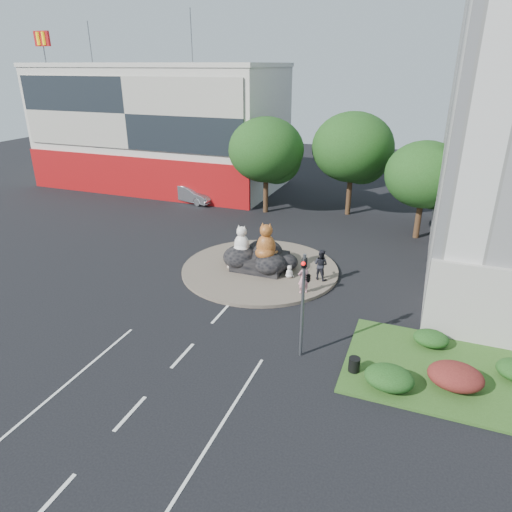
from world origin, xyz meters
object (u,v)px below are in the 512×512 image
at_px(cat_tabby, 266,241).
at_px(kitten_calico, 230,263).
at_px(kitten_white, 289,271).
at_px(pedestrian_dark, 321,265).
at_px(cat_white, 242,240).
at_px(parked_car, 191,194).
at_px(pedestrian_pink, 304,278).
at_px(litter_bin, 354,364).

height_order(cat_tabby, kitten_calico, cat_tabby).
bearing_deg(kitten_white, pedestrian_dark, -21.21).
xyz_separation_m(cat_white, pedestrian_dark, (5.16, -0.03, -0.89)).
relative_size(cat_white, kitten_calico, 2.30).
bearing_deg(kitten_calico, kitten_white, 33.56).
height_order(cat_white, kitten_calico, cat_white).
bearing_deg(cat_white, parked_car, 132.26).
bearing_deg(kitten_calico, cat_white, 79.84).
xyz_separation_m(cat_white, kitten_white, (3.34, -0.47, -1.44)).
xyz_separation_m(pedestrian_pink, pedestrian_dark, (0.47, 2.12, 0.05)).
xyz_separation_m(kitten_white, litter_bin, (5.32, -7.75, -0.17)).
relative_size(cat_white, kitten_white, 2.33).
bearing_deg(pedestrian_dark, pedestrian_pink, 93.85).
bearing_deg(cat_white, kitten_white, -5.68).
bearing_deg(pedestrian_pink, cat_tabby, -68.70).
bearing_deg(cat_white, pedestrian_dark, 1.99).
distance_m(kitten_white, parked_car, 19.13).
distance_m(kitten_calico, kitten_white, 3.88).
bearing_deg(kitten_white, cat_tabby, 133.40).
relative_size(kitten_calico, litter_bin, 1.30).
bearing_deg(kitten_white, pedestrian_pink, -85.99).
xyz_separation_m(parked_car, litter_bin, (19.25, -20.86, -0.38)).
xyz_separation_m(kitten_calico, kitten_white, (3.88, 0.15, -0.00)).
height_order(cat_tabby, parked_car, cat_tabby).
bearing_deg(parked_car, kitten_calico, -129.56).
xyz_separation_m(cat_white, parked_car, (-10.59, 12.64, -1.23)).
bearing_deg(litter_bin, cat_white, 136.50).
xyz_separation_m(cat_tabby, pedestrian_pink, (3.00, -2.02, -1.15)).
xyz_separation_m(cat_tabby, parked_car, (-12.28, 12.76, -1.43)).
distance_m(cat_white, kitten_calico, 1.66).
distance_m(parked_car, litter_bin, 28.38).
height_order(kitten_white, pedestrian_dark, pedestrian_dark).
distance_m(cat_tabby, pedestrian_pink, 3.80).
distance_m(pedestrian_pink, parked_car, 21.26).
height_order(parked_car, litter_bin, parked_car).
bearing_deg(parked_car, litter_bin, -124.02).
bearing_deg(kitten_white, parked_car, 101.96).
xyz_separation_m(cat_white, pedestrian_pink, (4.69, -2.15, -0.95)).
relative_size(cat_tabby, litter_bin, 3.64).
distance_m(kitten_calico, pedestrian_pink, 5.47).
xyz_separation_m(kitten_calico, pedestrian_pink, (5.23, -1.53, 0.49)).
distance_m(cat_tabby, kitten_calico, 2.81).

